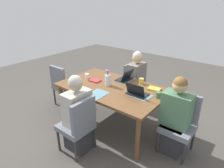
{
  "coord_description": "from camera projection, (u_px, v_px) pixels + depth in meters",
  "views": [
    {
      "loc": [
        1.9,
        -2.39,
        2.12
      ],
      "look_at": [
        0.0,
        0.0,
        0.8
      ],
      "focal_mm": 31.37,
      "sensor_mm": 36.0,
      "label": 1
    }
  ],
  "objects": [
    {
      "name": "ground_plane",
      "position": [
        112.0,
        123.0,
        3.64
      ],
      "size": [
        10.0,
        10.0,
        0.0
      ],
      "primitive_type": "plane",
      "color": "#4C4742"
    },
    {
      "name": "dining_table",
      "position": [
        112.0,
        91.0,
        3.38
      ],
      "size": [
        1.81,
        1.09,
        0.75
      ],
      "color": "brown",
      "rests_on": "ground_plane"
    },
    {
      "name": "chair_near_left_near",
      "position": [
        79.0,
        123.0,
        2.79
      ],
      "size": [
        0.44,
        0.44,
        0.9
      ],
      "color": "slate",
      "rests_on": "ground_plane"
    },
    {
      "name": "person_near_left_near",
      "position": [
        78.0,
        118.0,
        2.86
      ],
      "size": [
        0.36,
        0.4,
        1.19
      ],
      "color": "#2D2D33",
      "rests_on": "ground_plane"
    },
    {
      "name": "chair_far_left_mid",
      "position": [
        134.0,
        82.0,
        4.16
      ],
      "size": [
        0.44,
        0.44,
        0.9
      ],
      "color": "slate",
      "rests_on": "ground_plane"
    },
    {
      "name": "person_far_left_mid",
      "position": [
        136.0,
        83.0,
        4.06
      ],
      "size": [
        0.36,
        0.4,
        1.19
      ],
      "color": "#2D2D33",
      "rests_on": "ground_plane"
    },
    {
      "name": "chair_head_right_left_far",
      "position": [
        181.0,
        121.0,
        2.84
      ],
      "size": [
        0.44,
        0.44,
        0.9
      ],
      "color": "slate",
      "rests_on": "ground_plane"
    },
    {
      "name": "person_head_right_left_far",
      "position": [
        175.0,
        120.0,
        2.81
      ],
      "size": [
        0.4,
        0.36,
        1.19
      ],
      "color": "#2D2D33",
      "rests_on": "ground_plane"
    },
    {
      "name": "chair_head_left_right_near",
      "position": [
        63.0,
        84.0,
        4.09
      ],
      "size": [
        0.44,
        0.44,
        0.9
      ],
      "color": "slate",
      "rests_on": "ground_plane"
    },
    {
      "name": "flower_vase",
      "position": [
        108.0,
        78.0,
        3.34
      ],
      "size": [
        0.1,
        0.1,
        0.3
      ],
      "color": "silver",
      "rests_on": "dining_table"
    },
    {
      "name": "placemat_near_left_near",
      "position": [
        97.0,
        94.0,
        3.07
      ],
      "size": [
        0.28,
        0.37,
        0.0
      ],
      "primitive_type": "cube",
      "rotation": [
        0.0,
        0.0,
        1.61
      ],
      "color": "slate",
      "rests_on": "dining_table"
    },
    {
      "name": "placemat_far_left_mid",
      "position": [
        124.0,
        80.0,
        3.63
      ],
      "size": [
        0.27,
        0.36,
        0.0
      ],
      "primitive_type": "cube",
      "rotation": [
        0.0,
        0.0,
        -1.55
      ],
      "color": "slate",
      "rests_on": "dining_table"
    },
    {
      "name": "placemat_head_right_left_far",
      "position": [
        139.0,
        95.0,
        3.05
      ],
      "size": [
        0.38,
        0.29,
        0.0
      ],
      "primitive_type": "cube",
      "rotation": [
        0.0,
        0.0,
        3.06
      ],
      "color": "slate",
      "rests_on": "dining_table"
    },
    {
      "name": "laptop_far_left_mid",
      "position": [
        125.0,
        78.0,
        3.6
      ],
      "size": [
        0.22,
        0.32,
        0.2
      ],
      "color": "black",
      "rests_on": "dining_table"
    },
    {
      "name": "laptop_head_right_left_far",
      "position": [
        137.0,
        93.0,
        3.04
      ],
      "size": [
        0.32,
        0.22,
        0.21
      ],
      "color": "black",
      "rests_on": "dining_table"
    },
    {
      "name": "coffee_mug_near_left",
      "position": [
        87.0,
        76.0,
        3.68
      ],
      "size": [
        0.08,
        0.08,
        0.09
      ],
      "primitive_type": "cylinder",
      "color": "white",
      "rests_on": "dining_table"
    },
    {
      "name": "coffee_mug_near_right",
      "position": [
        141.0,
        81.0,
        3.44
      ],
      "size": [
        0.08,
        0.08,
        0.1
      ],
      "primitive_type": "cylinder",
      "color": "#DBC64C",
      "rests_on": "dining_table"
    },
    {
      "name": "coffee_mug_centre_left",
      "position": [
        77.0,
        84.0,
        3.32
      ],
      "size": [
        0.08,
        0.08,
        0.1
      ],
      "primitive_type": "cylinder",
      "color": "#232328",
      "rests_on": "dining_table"
    },
    {
      "name": "coffee_mug_centre_right",
      "position": [
        158.0,
        95.0,
        2.96
      ],
      "size": [
        0.08,
        0.08,
        0.09
      ],
      "primitive_type": "cylinder",
      "color": "#47704C",
      "rests_on": "dining_table"
    },
    {
      "name": "book_red_cover",
      "position": [
        95.0,
        80.0,
        3.57
      ],
      "size": [
        0.21,
        0.15,
        0.02
      ],
      "primitive_type": "cube",
      "rotation": [
        0.0,
        0.0,
        0.07
      ],
      "color": "#B73338",
      "rests_on": "dining_table"
    },
    {
      "name": "book_blue_cover",
      "position": [
        154.0,
        89.0,
        3.22
      ],
      "size": [
        0.21,
        0.16,
        0.03
      ],
      "primitive_type": "cube",
      "rotation": [
        0.0,
        0.0,
        0.09
      ],
      "color": "gold",
      "rests_on": "dining_table"
    }
  ]
}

